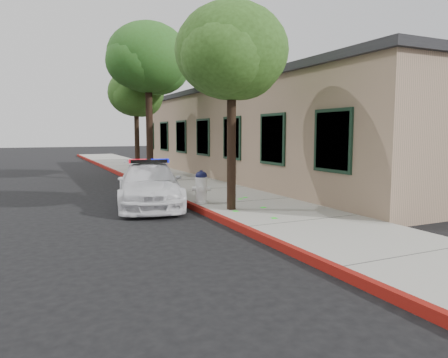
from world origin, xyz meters
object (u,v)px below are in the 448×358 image
street_tree_near (232,56)px  street_tree_far (137,95)px  clapboard_building (280,133)px  street_tree_mid (148,61)px  police_car (149,184)px  fire_hydrant (201,187)px

street_tree_near → street_tree_far: (0.03, 10.35, -0.16)m
clapboard_building → street_tree_mid: 6.79m
street_tree_mid → police_car: bearing=-105.4°
street_tree_mid → street_tree_far: bearing=89.4°
clapboard_building → street_tree_near: street_tree_near is taller
street_tree_near → street_tree_far: street_tree_near is taller
clapboard_building → police_car: clapboard_building is taller
clapboard_building → street_tree_far: 7.06m
police_car → street_tree_far: (1.64, 8.12, 3.30)m
fire_hydrant → street_tree_mid: (0.37, 6.84, 4.55)m
clapboard_building → street_tree_mid: bearing=169.8°
clapboard_building → police_car: bearing=-147.8°
police_car → street_tree_mid: size_ratio=0.70×
fire_hydrant → street_tree_far: (0.39, 9.11, 3.31)m
police_car → street_tree_near: (1.61, -2.23, 3.46)m
street_tree_mid → clapboard_building: bearing=-10.2°
fire_hydrant → street_tree_far: street_tree_far is taller
fire_hydrant → street_tree_mid: street_tree_mid is taller
clapboard_building → street_tree_near: bearing=-130.5°
fire_hydrant → clapboard_building: bearing=62.9°
police_car → street_tree_mid: bearing=87.0°
police_car → street_tree_mid: 7.58m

